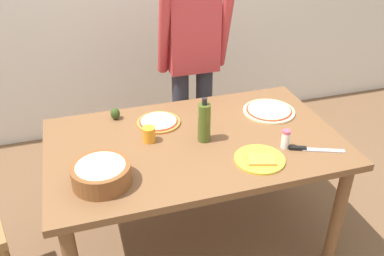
{
  "coord_description": "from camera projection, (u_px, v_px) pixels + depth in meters",
  "views": [
    {
      "loc": [
        -0.58,
        -1.84,
        1.99
      ],
      "look_at": [
        0.0,
        0.05,
        0.81
      ],
      "focal_mm": 38.94,
      "sensor_mm": 36.0,
      "label": 1
    }
  ],
  "objects": [
    {
      "name": "ground",
      "position": [
        194.0,
        240.0,
        2.68
      ],
      "size": [
        8.0,
        8.0,
        0.0
      ],
      "primitive_type": "plane",
      "color": "brown"
    },
    {
      "name": "dining_table",
      "position": [
        195.0,
        154.0,
        2.33
      ],
      "size": [
        1.6,
        0.96,
        0.76
      ],
      "color": "brown",
      "rests_on": "ground"
    },
    {
      "name": "person_cook",
      "position": [
        193.0,
        57.0,
        2.87
      ],
      "size": [
        0.49,
        0.25,
        1.62
      ],
      "color": "#2D2D38",
      "rests_on": "ground"
    },
    {
      "name": "pizza_raw_on_board",
      "position": [
        269.0,
        111.0,
        2.56
      ],
      "size": [
        0.32,
        0.32,
        0.02
      ],
      "color": "beige",
      "rests_on": "dining_table"
    },
    {
      "name": "pizza_cooked_on_tray",
      "position": [
        159.0,
        122.0,
        2.44
      ],
      "size": [
        0.26,
        0.26,
        0.02
      ],
      "color": "#C67A33",
      "rests_on": "dining_table"
    },
    {
      "name": "plate_with_slice",
      "position": [
        260.0,
        159.0,
        2.12
      ],
      "size": [
        0.26,
        0.26,
        0.02
      ],
      "color": "gold",
      "rests_on": "dining_table"
    },
    {
      "name": "popcorn_bowl",
      "position": [
        101.0,
        172.0,
        1.93
      ],
      "size": [
        0.28,
        0.28,
        0.11
      ],
      "color": "brown",
      "rests_on": "dining_table"
    },
    {
      "name": "olive_oil_bottle",
      "position": [
        204.0,
        122.0,
        2.23
      ],
      "size": [
        0.07,
        0.07,
        0.26
      ],
      "color": "#47561E",
      "rests_on": "dining_table"
    },
    {
      "name": "cup_orange",
      "position": [
        149.0,
        134.0,
        2.26
      ],
      "size": [
        0.07,
        0.07,
        0.08
      ],
      "primitive_type": "cylinder",
      "color": "orange",
      "rests_on": "dining_table"
    },
    {
      "name": "salt_shaker",
      "position": [
        286.0,
        139.0,
        2.2
      ],
      "size": [
        0.04,
        0.04,
        0.11
      ],
      "color": "white",
      "rests_on": "dining_table"
    },
    {
      "name": "chef_knife",
      "position": [
        310.0,
        149.0,
        2.2
      ],
      "size": [
        0.28,
        0.13,
        0.02
      ],
      "color": "silver",
      "rests_on": "dining_table"
    },
    {
      "name": "avocado",
      "position": [
        115.0,
        114.0,
        2.47
      ],
      "size": [
        0.06,
        0.06,
        0.07
      ],
      "primitive_type": "ellipsoid",
      "color": "#2D4219",
      "rests_on": "dining_table"
    }
  ]
}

